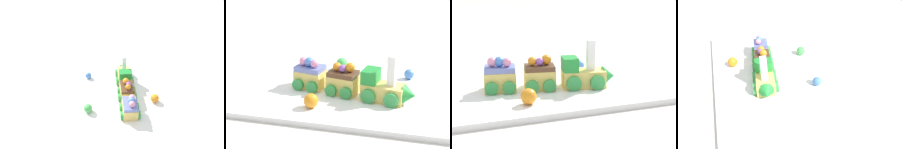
% 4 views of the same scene
% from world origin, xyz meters
% --- Properties ---
extents(ground_plane, '(10.00, 10.00, 0.00)m').
position_xyz_m(ground_plane, '(0.00, 0.00, 0.00)').
color(ground_plane, beige).
extents(display_board, '(0.66, 0.36, 0.01)m').
position_xyz_m(display_board, '(0.00, 0.00, 0.01)').
color(display_board, white).
rests_on(display_board, ground_plane).
extents(cake_train_locomotive, '(0.12, 0.08, 0.10)m').
position_xyz_m(cake_train_locomotive, '(0.07, -0.05, 0.04)').
color(cake_train_locomotive, '#EACC66').
rests_on(cake_train_locomotive, display_board).
extents(cake_car_chocolate, '(0.07, 0.07, 0.07)m').
position_xyz_m(cake_car_chocolate, '(-0.03, -0.03, 0.04)').
color(cake_car_chocolate, '#EACC66').
rests_on(cake_car_chocolate, display_board).
extents(cake_car_blueberry, '(0.07, 0.07, 0.07)m').
position_xyz_m(cake_car_blueberry, '(-0.11, -0.02, 0.04)').
color(cake_car_blueberry, '#EACC66').
rests_on(cake_car_blueberry, display_board).
extents(gumball_orange, '(0.03, 0.03, 0.03)m').
position_xyz_m(gumball_orange, '(-0.08, -0.12, 0.03)').
color(gumball_orange, orange).
rests_on(gumball_orange, display_board).
extents(gumball_blue, '(0.02, 0.02, 0.02)m').
position_xyz_m(gumball_blue, '(0.11, 0.09, 0.02)').
color(gumball_blue, '#4C84E0').
rests_on(gumball_blue, display_board).
extents(gumball_green, '(0.03, 0.03, 0.03)m').
position_xyz_m(gumball_green, '(-0.07, 0.12, 0.03)').
color(gumball_green, '#4CBC56').
rests_on(gumball_green, display_board).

